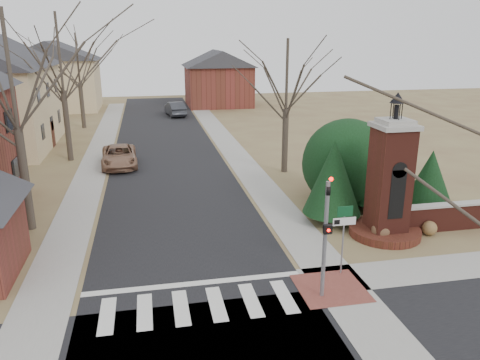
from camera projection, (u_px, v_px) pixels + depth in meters
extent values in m
plane|color=brown|center=(202.00, 319.00, 15.02)|extent=(120.00, 120.00, 0.00)
cube|color=black|center=(167.00, 155.00, 35.63)|extent=(8.00, 70.00, 0.01)
cube|color=silver|center=(199.00, 306.00, 15.77)|extent=(8.00, 2.20, 0.02)
cube|color=silver|center=(194.00, 284.00, 17.17)|extent=(8.00, 0.35, 0.02)
cube|color=gray|center=(234.00, 152.00, 36.61)|extent=(2.00, 60.00, 0.02)
cube|color=gray|center=(96.00, 159.00, 34.65)|extent=(2.00, 60.00, 0.02)
cube|color=brown|center=(331.00, 288.00, 16.86)|extent=(2.40, 2.40, 0.02)
cylinder|color=slate|center=(325.00, 241.00, 15.77)|extent=(0.14, 0.14, 4.20)
imported|color=black|center=(328.00, 186.00, 15.20)|extent=(0.15, 0.18, 0.90)
sphere|color=#FF0C05|center=(331.00, 179.00, 14.90)|extent=(0.14, 0.14, 0.14)
cube|color=black|center=(328.00, 229.00, 15.46)|extent=(0.28, 0.16, 0.30)
sphere|color=#FF0C05|center=(329.00, 230.00, 15.37)|extent=(0.11, 0.11, 0.11)
cylinder|color=slate|center=(343.00, 242.00, 17.57)|extent=(0.06, 0.06, 2.60)
cube|color=silver|center=(344.00, 221.00, 17.30)|extent=(0.90, 0.03, 0.30)
cube|color=black|center=(337.00, 222.00, 17.23)|extent=(0.22, 0.02, 0.18)
cube|color=#0E4120|center=(345.00, 211.00, 17.18)|extent=(0.60, 0.03, 0.40)
cylinder|color=#59231A|center=(384.00, 231.00, 21.35)|extent=(3.20, 3.20, 0.36)
cube|color=#59231A|center=(389.00, 183.00, 20.66)|extent=(1.50, 1.50, 5.00)
cube|color=black|center=(397.00, 195.00, 20.08)|extent=(0.70, 0.10, 2.20)
cube|color=gray|center=(395.00, 126.00, 19.91)|extent=(1.70, 1.70, 0.20)
cube|color=gray|center=(395.00, 121.00, 19.85)|extent=(1.30, 1.30, 0.20)
cylinder|color=black|center=(396.00, 112.00, 19.73)|extent=(0.20, 0.20, 0.60)
cone|color=black|center=(398.00, 98.00, 19.56)|extent=(0.64, 0.64, 0.45)
cube|color=#59231A|center=(473.00, 216.00, 22.07)|extent=(7.50, 0.40, 1.20)
cube|color=gray|center=(475.00, 203.00, 21.88)|extent=(7.50, 0.50, 0.10)
cube|color=beige|center=(56.00, 85.00, 56.84)|extent=(10.00, 8.00, 6.00)
cube|color=beige|center=(24.00, 52.00, 53.64)|extent=(0.75, 0.75, 3.08)
cube|color=maroon|center=(218.00, 86.00, 60.76)|extent=(8.00, 8.00, 5.00)
cube|color=maroon|center=(202.00, 60.00, 57.83)|extent=(0.75, 0.75, 2.80)
cylinder|color=#473D33|center=(331.00, 217.00, 22.86)|extent=(0.20, 0.20, 0.50)
cone|color=black|center=(333.00, 177.00, 22.26)|extent=(2.80, 2.80, 3.60)
cylinder|color=#473D33|center=(381.00, 204.00, 24.61)|extent=(0.20, 0.20, 0.50)
cone|color=black|center=(385.00, 161.00, 23.91)|extent=(3.40, 3.40, 4.20)
cylinder|color=#473D33|center=(426.00, 208.00, 24.05)|extent=(0.20, 0.20, 0.50)
cone|color=black|center=(430.00, 177.00, 23.56)|extent=(2.40, 2.40, 2.80)
sphere|color=black|center=(347.00, 160.00, 24.91)|extent=(4.80, 4.80, 4.80)
cylinder|color=#473D33|center=(25.00, 180.00, 21.42)|extent=(0.40, 0.40, 4.83)
cylinder|color=#473D33|center=(67.00, 126.00, 33.57)|extent=(0.40, 0.40, 5.04)
cylinder|color=#473D33|center=(82.00, 105.00, 45.75)|extent=(0.40, 0.40, 4.41)
cylinder|color=#473D33|center=(285.00, 141.00, 30.80)|extent=(0.40, 0.40, 4.20)
imported|color=#92694F|center=(119.00, 156.00, 32.57)|extent=(2.60, 5.20, 1.41)
imported|color=#34363C|center=(175.00, 109.00, 53.19)|extent=(2.37, 5.04, 1.60)
sphere|color=brown|center=(381.00, 231.00, 20.82)|extent=(0.85, 0.85, 0.85)
sphere|color=brown|center=(429.00, 228.00, 21.30)|extent=(0.67, 0.67, 0.67)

